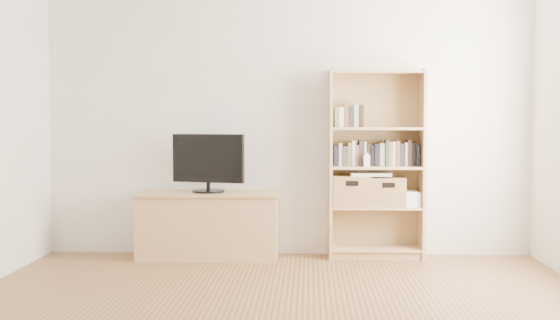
# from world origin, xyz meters

# --- Properties ---
(back_wall) EXTENTS (4.50, 0.02, 2.60)m
(back_wall) POSITION_xyz_m (0.00, 2.50, 1.30)
(back_wall) COLOR silver
(back_wall) RESTS_ON floor
(front_wall) EXTENTS (4.50, 0.02, 2.60)m
(front_wall) POSITION_xyz_m (0.00, -2.50, 1.30)
(front_wall) COLOR silver
(front_wall) RESTS_ON floor
(tv_stand) EXTENTS (1.26, 0.48, 0.58)m
(tv_stand) POSITION_xyz_m (-0.71, 2.26, 0.29)
(tv_stand) COLOR #A78255
(tv_stand) RESTS_ON floor
(bookshelf) EXTENTS (0.86, 0.32, 1.72)m
(bookshelf) POSITION_xyz_m (0.81, 2.35, 0.86)
(bookshelf) COLOR #A78255
(bookshelf) RESTS_ON floor
(television) EXTENTS (0.67, 0.22, 0.53)m
(television) POSITION_xyz_m (-0.71, 2.26, 0.87)
(television) COLOR black
(television) RESTS_ON tv_stand
(books_row_mid) EXTENTS (0.83, 0.18, 0.22)m
(books_row_mid) POSITION_xyz_m (0.81, 2.37, 0.95)
(books_row_mid) COLOR black
(books_row_mid) RESTS_ON bookshelf
(books_row_upper) EXTENTS (0.41, 0.15, 0.21)m
(books_row_upper) POSITION_xyz_m (0.62, 2.36, 1.30)
(books_row_upper) COLOR black
(books_row_upper) RESTS_ON bookshelf
(baby_monitor) EXTENTS (0.06, 0.04, 0.10)m
(baby_monitor) POSITION_xyz_m (0.71, 2.25, 0.89)
(baby_monitor) COLOR white
(baby_monitor) RESTS_ON bookshelf
(basket_left) EXTENTS (0.34, 0.28, 0.28)m
(basket_left) POSITION_xyz_m (0.58, 2.34, 0.61)
(basket_left) COLOR #A07B48
(basket_left) RESTS_ON bookshelf
(basket_right) EXTENTS (0.33, 0.27, 0.26)m
(basket_right) POSITION_xyz_m (0.91, 2.34, 0.61)
(basket_right) COLOR #A07B48
(basket_right) RESTS_ON bookshelf
(laptop) EXTENTS (0.37, 0.26, 0.03)m
(laptop) POSITION_xyz_m (0.75, 2.33, 0.77)
(laptop) COLOR white
(laptop) RESTS_ON basket_left
(magazine_stack) EXTENTS (0.20, 0.27, 0.11)m
(magazine_stack) POSITION_xyz_m (1.10, 2.35, 0.53)
(magazine_stack) COLOR beige
(magazine_stack) RESTS_ON bookshelf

